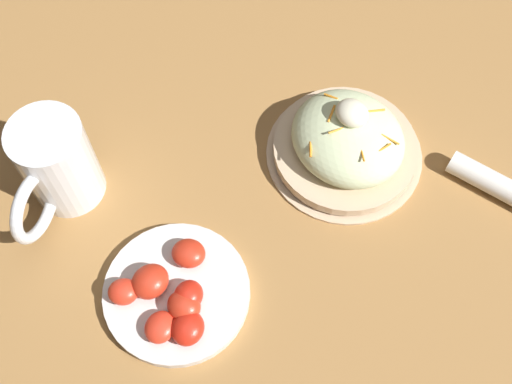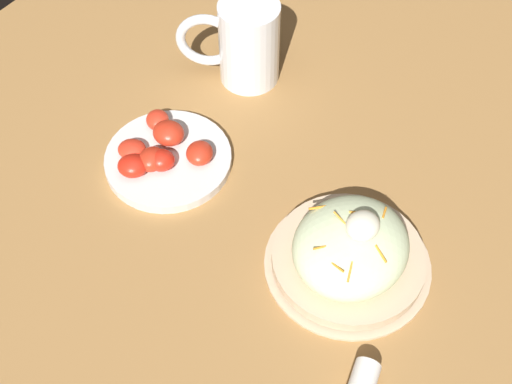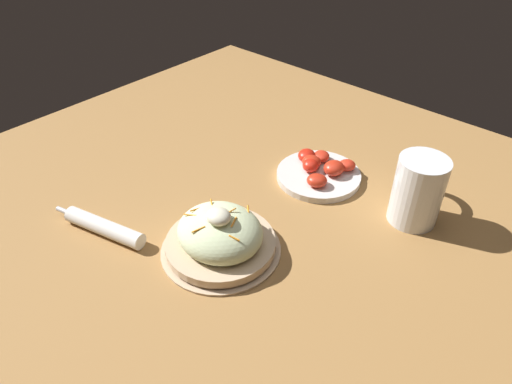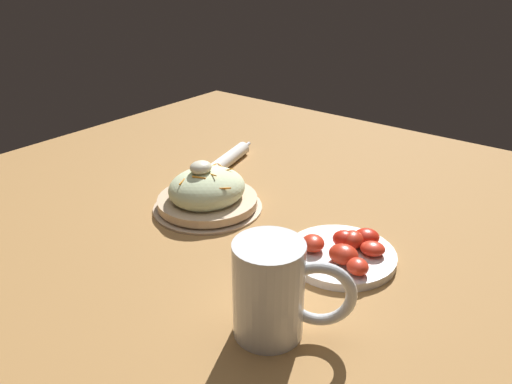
# 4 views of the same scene
# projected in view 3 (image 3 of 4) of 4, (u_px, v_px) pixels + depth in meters

# --- Properties ---
(ground_plane) EXTENTS (1.43, 1.43, 0.00)m
(ground_plane) POSITION_uv_depth(u_px,v_px,m) (238.00, 225.00, 0.94)
(ground_plane) COLOR #9E703D
(salad_plate) EXTENTS (0.23, 0.23, 0.10)m
(salad_plate) POSITION_uv_depth(u_px,v_px,m) (220.00, 237.00, 0.86)
(salad_plate) COLOR #D1B28E
(salad_plate) RESTS_ON ground_plane
(beer_mug) EXTENTS (0.11, 0.15, 0.14)m
(beer_mug) POSITION_uv_depth(u_px,v_px,m) (417.00, 192.00, 0.92)
(beer_mug) COLOR white
(beer_mug) RESTS_ON ground_plane
(napkin_roll) EXTENTS (0.21, 0.07, 0.03)m
(napkin_roll) POSITION_uv_depth(u_px,v_px,m) (104.00, 227.00, 0.91)
(napkin_roll) COLOR white
(napkin_roll) RESTS_ON ground_plane
(tomato_plate) EXTENTS (0.19, 0.19, 0.05)m
(tomato_plate) POSITION_uv_depth(u_px,v_px,m) (319.00, 172.00, 1.06)
(tomato_plate) COLOR silver
(tomato_plate) RESTS_ON ground_plane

